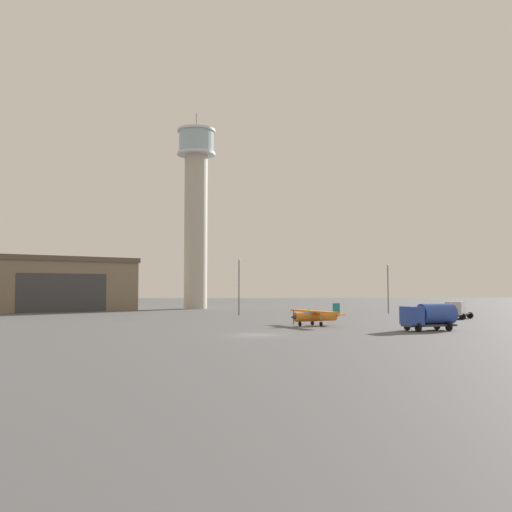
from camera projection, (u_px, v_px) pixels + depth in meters
ground_plane at (256, 335)px, 56.94m from camera, size 400.00×400.00×0.00m
control_tower at (196, 205)px, 128.84m from camera, size 8.86×8.86×45.77m
hangar at (47, 284)px, 118.35m from camera, size 39.49×36.22×11.16m
airplane_orange at (316, 315)px, 70.80m from camera, size 7.40×9.36×2.82m
truck_fuel_tanker_blue at (429, 316)px, 62.66m from camera, size 6.47×4.09×3.04m
truck_flatbed_silver at (457, 311)px, 85.39m from camera, size 5.89×6.30×2.69m
light_post_west at (388, 284)px, 104.49m from camera, size 0.44×0.44×9.27m
light_post_east at (239, 282)px, 97.33m from camera, size 0.44×0.44×9.96m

